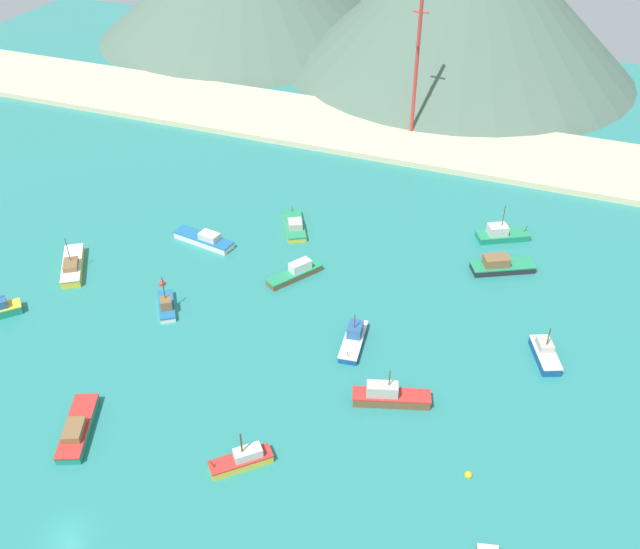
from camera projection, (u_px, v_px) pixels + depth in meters
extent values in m
cube|color=teal|center=(206.00, 353.00, 95.23)|extent=(260.00, 280.00, 0.50)
cube|color=gold|center=(241.00, 462.00, 79.54)|extent=(6.64, 6.37, 0.93)
cube|color=red|center=(241.00, 459.00, 79.20)|extent=(6.77, 6.50, 0.20)
cube|color=beige|center=(248.00, 453.00, 79.08)|extent=(3.41, 3.32, 1.13)
cylinder|color=#4C3823|center=(213.00, 464.00, 77.92)|extent=(0.49, 0.47, 1.27)
cylinder|color=#4C3823|center=(241.00, 443.00, 77.68)|extent=(0.20, 0.20, 2.94)
cube|color=#14478C|center=(545.00, 356.00, 93.59)|extent=(4.93, 7.20, 1.14)
cube|color=white|center=(546.00, 352.00, 93.19)|extent=(5.03, 7.35, 0.20)
cube|color=#B2ADA3|center=(545.00, 345.00, 93.52)|extent=(2.71, 3.06, 1.01)
cylinder|color=#4C3823|center=(549.00, 336.00, 91.98)|extent=(0.15, 0.15, 2.79)
cube|color=silver|center=(167.00, 307.00, 102.32)|extent=(5.56, 6.75, 0.74)
cube|color=#1E669E|center=(166.00, 304.00, 102.04)|extent=(5.67, 6.88, 0.20)
cube|color=brown|center=(166.00, 303.00, 100.89)|extent=(2.37, 2.43, 1.48)
cylinder|color=#4C3823|center=(163.00, 288.00, 99.65)|extent=(0.15, 0.15, 3.66)
cube|color=gold|center=(295.00, 226.00, 119.96)|extent=(7.03, 9.39, 0.81)
cube|color=#238C5B|center=(294.00, 224.00, 119.67)|extent=(7.17, 9.58, 0.20)
cube|color=#B2ADA3|center=(295.00, 224.00, 118.36)|extent=(3.26, 3.40, 1.15)
cylinder|color=#4C3823|center=(292.00, 209.00, 122.64)|extent=(0.35, 0.49, 1.10)
cube|color=gold|center=(73.00, 266.00, 110.12)|extent=(7.91, 10.01, 1.22)
cube|color=white|center=(72.00, 263.00, 109.70)|extent=(8.07, 10.21, 0.20)
cube|color=brown|center=(71.00, 265.00, 108.40)|extent=(3.56, 3.89, 0.81)
cylinder|color=#4C3823|center=(68.00, 249.00, 107.48)|extent=(0.12, 0.12, 4.04)
cube|color=#14478C|center=(353.00, 342.00, 96.03)|extent=(3.56, 8.48, 0.87)
cube|color=white|center=(353.00, 339.00, 95.72)|extent=(3.63, 8.65, 0.20)
cube|color=#28568C|center=(355.00, 329.00, 96.00)|extent=(2.22, 2.88, 1.56)
cylinder|color=#4C3823|center=(348.00, 354.00, 92.52)|extent=(0.19, 0.54, 1.19)
cylinder|color=#4C3823|center=(355.00, 321.00, 94.45)|extent=(0.13, 0.13, 2.28)
cube|color=#198466|center=(78.00, 429.00, 83.50)|extent=(6.53, 10.25, 1.01)
cube|color=red|center=(77.00, 425.00, 83.14)|extent=(6.66, 10.46, 0.20)
cube|color=brown|center=(74.00, 430.00, 81.81)|extent=(3.33, 4.02, 0.92)
cube|color=#198466|center=(502.00, 236.00, 117.39)|extent=(8.97, 6.77, 0.88)
cube|color=#238C5B|center=(503.00, 234.00, 117.07)|extent=(9.15, 6.91, 0.20)
cube|color=beige|center=(498.00, 230.00, 116.43)|extent=(3.84, 3.51, 1.56)
cylinder|color=#4C3823|center=(526.00, 229.00, 117.16)|extent=(0.53, 0.36, 1.20)
cylinder|color=#4C3823|center=(504.00, 216.00, 114.93)|extent=(0.13, 0.13, 3.74)
cube|color=silver|center=(204.00, 240.00, 116.27)|extent=(10.80, 4.38, 1.02)
cube|color=#1E669E|center=(203.00, 237.00, 115.91)|extent=(11.01, 4.47, 0.20)
cube|color=beige|center=(209.00, 236.00, 115.00)|extent=(3.55, 2.54, 1.06)
cube|color=brown|center=(294.00, 275.00, 108.46)|extent=(6.73, 8.90, 0.87)
cube|color=#238C5B|center=(294.00, 273.00, 108.15)|extent=(6.87, 9.08, 0.20)
cube|color=silver|center=(300.00, 266.00, 108.21)|extent=(3.20, 3.74, 1.45)
cube|color=#232328|center=(502.00, 268.00, 110.07)|extent=(10.08, 7.33, 0.96)
cube|color=#238C5B|center=(503.00, 265.00, 109.73)|extent=(10.28, 7.48, 0.20)
cube|color=brown|center=(496.00, 261.00, 109.11)|extent=(4.51, 3.89, 1.47)
cube|color=brown|center=(391.00, 399.00, 87.28)|extent=(9.82, 5.10, 1.21)
cube|color=red|center=(392.00, 395.00, 86.86)|extent=(10.02, 5.20, 0.20)
cube|color=#B2ADA3|center=(382.00, 389.00, 86.39)|extent=(4.23, 2.84, 1.58)
cylinder|color=#4C3823|center=(390.00, 378.00, 85.19)|extent=(0.13, 0.13, 2.36)
sphere|color=gold|center=(468.00, 475.00, 78.51)|extent=(0.88, 0.88, 0.88)
sphere|color=red|center=(162.00, 283.00, 107.23)|extent=(0.97, 0.97, 0.97)
cube|color=beige|center=(372.00, 131.00, 150.45)|extent=(247.00, 24.44, 1.20)
cylinder|color=#B7332D|center=(417.00, 63.00, 140.52)|extent=(0.75, 0.75, 31.49)
cylinder|color=#B7332D|center=(421.00, 12.00, 134.55)|extent=(3.15, 0.38, 0.38)
cylinder|color=#B7332D|center=(418.00, 45.00, 138.28)|extent=(0.38, 2.52, 0.38)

